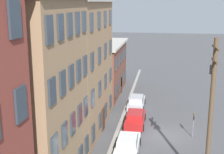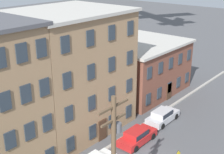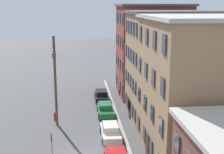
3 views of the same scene
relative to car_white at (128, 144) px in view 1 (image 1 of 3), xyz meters
name	(u,v)px [view 1 (image 1 of 3)]	position (x,y,z in m)	size (l,w,h in m)	color
ground_plane	(165,136)	(3.90, -3.08, -0.75)	(200.00, 200.00, 0.00)	#4C4C4F
kerb_strip	(117,132)	(3.90, 1.42, -0.67)	(56.00, 0.36, 0.16)	#9E998E
apartment_far	(55,66)	(4.27, 7.44, 5.45)	(11.79, 9.56, 12.37)	#9E7A56
apartment_annex	(85,67)	(17.05, 7.88, 2.66)	(12.42, 10.45, 6.79)	brown
car_white	(128,144)	(0.00, 0.00, 0.00)	(4.40, 1.92, 1.43)	silver
car_red	(135,118)	(6.01, -0.07, 0.00)	(4.40, 1.92, 1.43)	#B21E1E
car_silver	(136,102)	(11.28, 0.27, 0.00)	(4.40, 1.92, 1.43)	#B7B7BC
caution_sign	(194,120)	(3.97, -5.54, 0.90)	(0.88, 0.08, 2.49)	slate
utility_pole	(211,108)	(-4.20, -5.65, 4.85)	(2.40, 0.44, 10.00)	brown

